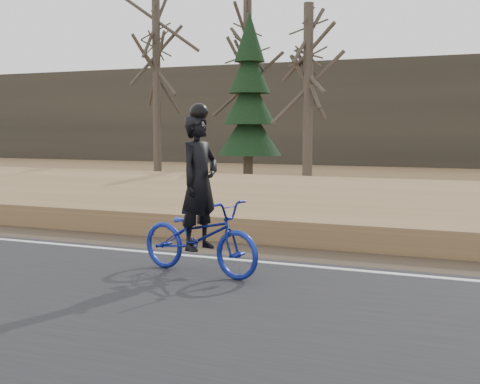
% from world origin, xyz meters
% --- Properties ---
extents(ground, '(120.00, 120.00, 0.00)m').
position_xyz_m(ground, '(0.00, 0.00, 0.00)').
color(ground, '#906F49').
rests_on(ground, ground).
extents(road, '(120.00, 6.00, 0.06)m').
position_xyz_m(road, '(0.00, -2.50, 0.03)').
color(road, black).
rests_on(road, ground).
extents(edge_line, '(120.00, 0.12, 0.01)m').
position_xyz_m(edge_line, '(0.00, 0.20, 0.07)').
color(edge_line, silver).
rests_on(edge_line, road).
extents(shoulder, '(120.00, 1.60, 0.04)m').
position_xyz_m(shoulder, '(0.00, 1.20, 0.02)').
color(shoulder, '#473A2B').
rests_on(shoulder, ground).
extents(embankment, '(120.00, 5.00, 0.44)m').
position_xyz_m(embankment, '(0.00, 4.20, 0.22)').
color(embankment, '#906F49').
rests_on(embankment, ground).
extents(ballast, '(120.00, 3.00, 0.45)m').
position_xyz_m(ballast, '(0.00, 8.00, 0.23)').
color(ballast, slate).
rests_on(ballast, ground).
extents(railroad, '(120.00, 2.40, 0.29)m').
position_xyz_m(railroad, '(0.00, 8.00, 0.53)').
color(railroad, black).
rests_on(railroad, ballast).
extents(treeline_backdrop, '(120.00, 4.00, 6.00)m').
position_xyz_m(treeline_backdrop, '(0.00, 30.00, 3.00)').
color(treeline_backdrop, '#383328').
rests_on(treeline_backdrop, ground).
extents(cyclist, '(2.12, 1.11, 2.40)m').
position_xyz_m(cyclist, '(-0.52, -0.89, 0.82)').
color(cyclist, navy).
rests_on(cyclist, road).
extents(bare_tree_far_left, '(0.36, 0.36, 8.02)m').
position_xyz_m(bare_tree_far_left, '(-11.52, 16.17, 4.01)').
color(bare_tree_far_left, '#4B4337').
rests_on(bare_tree_far_left, ground).
extents(bare_tree_left, '(0.36, 0.36, 7.60)m').
position_xyz_m(bare_tree_left, '(-7.59, 17.05, 3.80)').
color(bare_tree_left, '#4B4337').
rests_on(bare_tree_left, ground).
extents(bare_tree_near_left, '(0.36, 0.36, 6.60)m').
position_xyz_m(bare_tree_near_left, '(-3.91, 14.08, 3.30)').
color(bare_tree_near_left, '#4B4337').
rests_on(bare_tree_near_left, ground).
extents(conifer, '(2.60, 2.60, 6.81)m').
position_xyz_m(conifer, '(-7.05, 16.01, 3.22)').
color(conifer, '#4B4337').
rests_on(conifer, ground).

